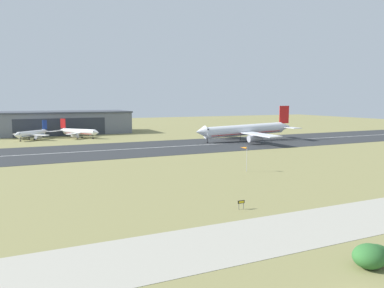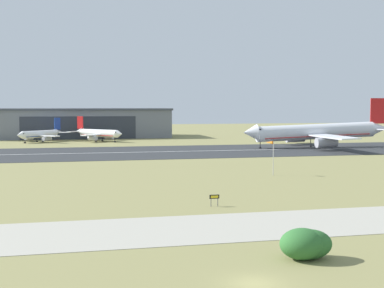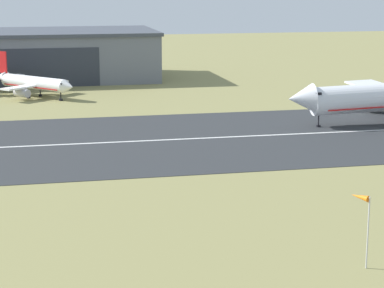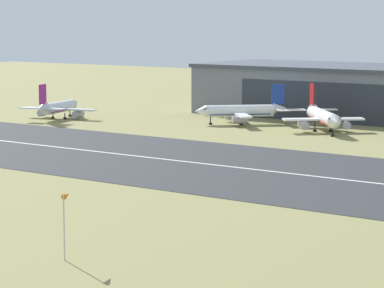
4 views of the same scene
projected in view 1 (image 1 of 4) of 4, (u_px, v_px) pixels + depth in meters
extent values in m
plane|color=olive|center=(160.00, 181.00, 92.85)|extent=(614.10, 614.10, 0.00)
cube|color=#2B2D30|center=(107.00, 150.00, 148.25)|extent=(374.10, 47.25, 0.06)
cube|color=silver|center=(107.00, 150.00, 148.24)|extent=(336.69, 0.70, 0.01)
cube|color=#A8A393|center=(256.00, 236.00, 55.31)|extent=(280.58, 14.51, 0.05)
cube|color=slate|center=(58.00, 123.00, 219.82)|extent=(80.38, 32.58, 12.21)
cube|color=#424751|center=(57.00, 112.00, 219.03)|extent=(81.38, 33.58, 0.90)
cube|color=#2D333D|center=(61.00, 127.00, 205.23)|extent=(48.23, 0.12, 9.77)
cylinder|color=silver|center=(244.00, 130.00, 179.88)|extent=(42.14, 6.11, 6.58)
cone|color=silver|center=(201.00, 132.00, 170.65)|extent=(4.96, 5.30, 5.35)
cone|color=silver|center=(285.00, 127.00, 189.31)|extent=(6.48, 4.81, 4.88)
cube|color=black|center=(206.00, 129.00, 171.55)|extent=(1.21, 4.44, 0.48)
cube|color=red|center=(244.00, 133.00, 180.05)|extent=(37.78, 5.75, 1.45)
cube|color=silver|center=(228.00, 130.00, 192.91)|extent=(6.86, 24.06, 0.61)
cylinder|color=#A8A8B2|center=(228.00, 134.00, 190.89)|extent=(6.92, 3.37, 3.44)
cube|color=silver|center=(260.00, 135.00, 166.41)|extent=(6.86, 24.06, 0.61)
cylinder|color=#A8A8B2|center=(255.00, 138.00, 167.87)|extent=(6.92, 3.37, 3.44)
cube|color=red|center=(284.00, 115.00, 188.22)|extent=(5.66, 0.40, 8.83)
cube|color=silver|center=(277.00, 126.00, 195.10)|extent=(5.12, 8.05, 0.24)
cube|color=silver|center=(293.00, 128.00, 183.14)|extent=(5.12, 8.05, 0.24)
cylinder|color=black|center=(207.00, 140.00, 172.54)|extent=(0.24, 0.24, 2.87)
cylinder|color=black|center=(207.00, 143.00, 172.68)|extent=(0.84, 0.84, 0.44)
cylinder|color=black|center=(240.00, 138.00, 183.07)|extent=(0.24, 0.24, 2.87)
cylinder|color=black|center=(240.00, 140.00, 183.21)|extent=(0.84, 0.84, 0.44)
cylinder|color=black|center=(247.00, 139.00, 177.40)|extent=(0.24, 0.24, 2.87)
cylinder|color=black|center=(247.00, 141.00, 177.54)|extent=(0.84, 0.84, 0.44)
cylinder|color=white|center=(80.00, 132.00, 194.03)|extent=(15.05, 16.36, 2.99)
cone|color=white|center=(97.00, 132.00, 189.69)|extent=(4.02, 4.00, 2.99)
cone|color=white|center=(62.00, 130.00, 198.49)|extent=(4.40, 4.47, 2.69)
cube|color=black|center=(94.00, 131.00, 190.21)|extent=(2.63, 2.51, 0.44)
cube|color=red|center=(80.00, 133.00, 194.13)|extent=(13.65, 14.82, 0.20)
cube|color=white|center=(73.00, 134.00, 189.15)|extent=(7.67, 7.31, 0.40)
cylinder|color=#A8A8B2|center=(75.00, 136.00, 189.59)|extent=(3.97, 4.14, 1.85)
cube|color=white|center=(87.00, 132.00, 198.74)|extent=(7.67, 7.31, 0.40)
cylinder|color=#A8A8B2|center=(87.00, 134.00, 198.09)|extent=(3.97, 4.14, 1.85)
cube|color=red|center=(63.00, 123.00, 197.85)|extent=(2.38, 2.61, 5.09)
cube|color=white|center=(57.00, 131.00, 195.00)|extent=(5.31, 5.17, 0.24)
cube|color=white|center=(68.00, 130.00, 201.89)|extent=(5.31, 5.17, 0.24)
cylinder|color=black|center=(93.00, 137.00, 190.99)|extent=(0.24, 0.24, 1.90)
cylinder|color=black|center=(93.00, 138.00, 191.08)|extent=(0.84, 0.84, 0.44)
cylinder|color=black|center=(77.00, 137.00, 192.74)|extent=(0.24, 0.24, 1.90)
cylinder|color=black|center=(77.00, 138.00, 192.82)|extent=(0.84, 0.84, 0.44)
cylinder|color=black|center=(82.00, 136.00, 196.01)|extent=(0.24, 0.24, 1.90)
cylinder|color=black|center=(82.00, 137.00, 196.09)|extent=(0.84, 0.84, 0.44)
cylinder|color=white|center=(31.00, 134.00, 185.83)|extent=(13.79, 13.36, 2.82)
cone|color=white|center=(16.00, 135.00, 177.10)|extent=(3.79, 3.80, 2.82)
cone|color=white|center=(46.00, 131.00, 194.90)|extent=(4.21, 4.18, 2.54)
cube|color=black|center=(18.00, 134.00, 178.32)|extent=(2.45, 2.50, 0.44)
cube|color=navy|center=(31.00, 135.00, 185.92)|extent=(12.51, 12.12, 0.20)
cube|color=white|center=(22.00, 134.00, 187.76)|extent=(8.22, 8.42, 0.40)
cylinder|color=#A8A8B2|center=(22.00, 137.00, 187.13)|extent=(3.86, 3.80, 1.75)
cube|color=white|center=(40.00, 135.00, 183.42)|extent=(8.22, 8.42, 0.40)
cylinder|color=#A8A8B2|center=(38.00, 137.00, 183.33)|extent=(3.86, 3.80, 1.75)
cube|color=navy|center=(45.00, 125.00, 194.03)|extent=(2.42, 2.33, 4.80)
cube|color=white|center=(40.00, 131.00, 196.11)|extent=(4.93, 4.98, 0.24)
cube|color=white|center=(51.00, 131.00, 193.51)|extent=(4.93, 4.98, 0.24)
cylinder|color=black|center=(20.00, 140.00, 179.65)|extent=(0.24, 0.24, 1.79)
cylinder|color=black|center=(20.00, 141.00, 179.73)|extent=(0.84, 0.84, 0.44)
cylinder|color=black|center=(29.00, 138.00, 186.88)|extent=(0.24, 0.24, 1.79)
cylinder|color=black|center=(29.00, 139.00, 186.96)|extent=(0.84, 0.84, 0.44)
cylinder|color=black|center=(34.00, 138.00, 185.65)|extent=(0.24, 0.24, 1.79)
cylinder|color=black|center=(34.00, 140.00, 185.73)|extent=(0.84, 0.84, 0.44)
ellipsoid|color=#2D662D|center=(374.00, 256.00, 45.21)|extent=(4.37, 3.00, 2.77)
ellipsoid|color=#2D662D|center=(370.00, 256.00, 44.95)|extent=(4.32, 3.72, 2.91)
cylinder|color=#B7B7BC|center=(247.00, 159.00, 104.41)|extent=(0.14, 0.14, 6.96)
cone|color=orange|center=(243.00, 148.00, 104.71)|extent=(1.44, 2.01, 0.60)
cylinder|color=#4C4C51|center=(239.00, 207.00, 68.83)|extent=(0.10, 0.10, 1.10)
cylinder|color=#4C4C51|center=(243.00, 206.00, 69.24)|extent=(0.10, 0.10, 1.10)
cube|color=black|center=(241.00, 202.00, 68.93)|extent=(1.42, 0.12, 0.57)
cube|color=yellow|center=(241.00, 202.00, 68.88)|extent=(1.08, 0.02, 0.34)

